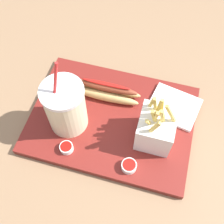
{
  "coord_description": "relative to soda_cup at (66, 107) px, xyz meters",
  "views": [
    {
      "loc": [
        -0.1,
        0.36,
        0.68
      ],
      "look_at": [
        0.0,
        0.0,
        0.05
      ],
      "focal_mm": 45.37,
      "sensor_mm": 36.0,
      "label": 1
    }
  ],
  "objects": [
    {
      "name": "napkin_stack",
      "position": [
        -0.26,
        -0.12,
        -0.07
      ],
      "size": [
        0.15,
        0.13,
        0.01
      ],
      "primitive_type": "cube",
      "rotation": [
        0.0,
        0.0,
        -0.2
      ],
      "color": "white",
      "rests_on": "food_tray"
    },
    {
      "name": "ketchup_cup_2",
      "position": [
        -0.02,
        0.08,
        -0.06
      ],
      "size": [
        0.03,
        0.03,
        0.02
      ],
      "color": "white",
      "rests_on": "food_tray"
    },
    {
      "name": "hot_dog_1",
      "position": [
        -0.07,
        -0.11,
        -0.05
      ],
      "size": [
        0.19,
        0.05,
        0.06
      ],
      "color": "tan",
      "rests_on": "food_tray"
    },
    {
      "name": "fries_basket",
      "position": [
        -0.22,
        -0.01,
        -0.02
      ],
      "size": [
        0.09,
        0.1,
        0.17
      ],
      "color": "white",
      "rests_on": "food_tray"
    },
    {
      "name": "food_tray",
      "position": [
        -0.11,
        -0.04,
        -0.08
      ],
      "size": [
        0.43,
        0.32,
        0.02
      ],
      "primitive_type": "cube",
      "color": "maroon",
      "rests_on": "ground_plane"
    },
    {
      "name": "soda_cup",
      "position": [
        0.0,
        0.0,
        0.0
      ],
      "size": [
        0.1,
        0.1,
        0.23
      ],
      "color": "beige",
      "rests_on": "food_tray"
    },
    {
      "name": "ground_plane",
      "position": [
        -0.11,
        -0.04,
        -0.1
      ],
      "size": [
        2.4,
        2.4,
        0.02
      ],
      "primitive_type": "cube",
      "color": "#8C6B4C"
    },
    {
      "name": "ketchup_cup_1",
      "position": [
        -0.18,
        0.08,
        -0.06
      ],
      "size": [
        0.04,
        0.04,
        0.02
      ],
      "color": "white",
      "rests_on": "food_tray"
    }
  ]
}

